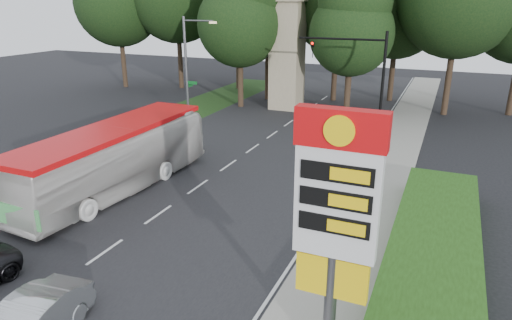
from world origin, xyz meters
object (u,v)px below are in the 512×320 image
at_px(streetlight_signs, 189,66).
at_px(monument, 287,50).
at_px(gas_station_pylon, 336,209).
at_px(transit_bus, 115,160).
at_px(traffic_signal_mast, 364,69).

distance_m(streetlight_signs, monument, 9.44).
relative_size(gas_station_pylon, monument, 0.68).
xyz_separation_m(gas_station_pylon, streetlight_signs, (-16.19, 20.01, -0.01)).
distance_m(gas_station_pylon, monument, 30.17).
xyz_separation_m(gas_station_pylon, monument, (-11.20, 28.01, 0.66)).
distance_m(streetlight_signs, transit_bus, 13.72).
bearing_deg(streetlight_signs, traffic_signal_mast, 8.92).
distance_m(gas_station_pylon, streetlight_signs, 25.74).
bearing_deg(gas_station_pylon, transit_bus, 151.00).
bearing_deg(gas_station_pylon, monument, 111.80).
xyz_separation_m(gas_station_pylon, transit_bus, (-12.70, 7.04, -2.81)).
height_order(gas_station_pylon, transit_bus, gas_station_pylon).
bearing_deg(traffic_signal_mast, transit_bus, -121.53).
relative_size(traffic_signal_mast, monument, 0.72).
bearing_deg(transit_bus, monument, 89.64).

